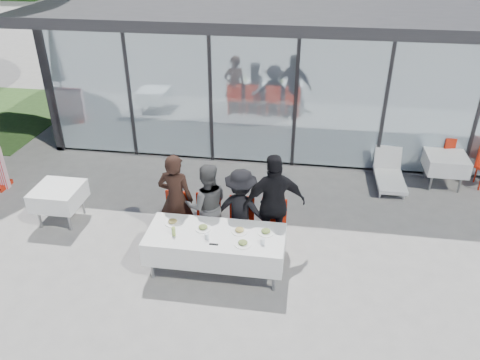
# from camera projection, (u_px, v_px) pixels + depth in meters

# --- Properties ---
(ground) EXTENTS (90.00, 90.00, 0.00)m
(ground) POSITION_uv_depth(u_px,v_px,m) (218.00, 270.00, 7.94)
(ground) COLOR gray
(ground) RESTS_ON ground
(pavilion) EXTENTS (14.80, 8.80, 3.44)m
(pavilion) POSITION_uv_depth(u_px,v_px,m) (337.00, 39.00, 13.68)
(pavilion) COLOR gray
(pavilion) RESTS_ON ground
(dining_table) EXTENTS (2.26, 0.96, 0.75)m
(dining_table) POSITION_uv_depth(u_px,v_px,m) (216.00, 244.00, 7.68)
(dining_table) COLOR white
(dining_table) RESTS_ON ground
(diner_a) EXTENTS (0.70, 0.70, 1.75)m
(diner_a) POSITION_uv_depth(u_px,v_px,m) (176.00, 199.00, 8.28)
(diner_a) COLOR black
(diner_a) RESTS_ON ground
(diner_chair_a) EXTENTS (0.44, 0.44, 0.97)m
(diner_chair_a) POSITION_uv_depth(u_px,v_px,m) (177.00, 215.00, 8.44)
(diner_chair_a) COLOR red
(diner_chair_a) RESTS_ON ground
(diner_b) EXTENTS (0.96, 0.96, 1.60)m
(diner_b) POSITION_uv_depth(u_px,v_px,m) (207.00, 205.00, 8.24)
(diner_b) COLOR #4E4E4E
(diner_b) RESTS_ON ground
(diner_chair_b) EXTENTS (0.44, 0.44, 0.97)m
(diner_chair_b) POSITION_uv_depth(u_px,v_px,m) (208.00, 218.00, 8.37)
(diner_chair_b) COLOR red
(diner_chair_b) RESTS_ON ground
(diner_c) EXTENTS (1.12, 1.12, 1.54)m
(diner_c) POSITION_uv_depth(u_px,v_px,m) (241.00, 210.00, 8.17)
(diner_c) COLOR black
(diner_c) RESTS_ON ground
(diner_chair_c) EXTENTS (0.44, 0.44, 0.97)m
(diner_chair_c) POSITION_uv_depth(u_px,v_px,m) (241.00, 221.00, 8.29)
(diner_chair_c) COLOR red
(diner_chair_c) RESTS_ON ground
(diner_d) EXTENTS (1.38, 1.38, 1.87)m
(diner_d) POSITION_uv_depth(u_px,v_px,m) (274.00, 204.00, 8.02)
(diner_d) COLOR black
(diner_d) RESTS_ON ground
(diner_chair_d) EXTENTS (0.44, 0.44, 0.97)m
(diner_chair_d) POSITION_uv_depth(u_px,v_px,m) (273.00, 223.00, 8.22)
(diner_chair_d) COLOR red
(diner_chair_d) RESTS_ON ground
(plate_a) EXTENTS (0.27, 0.27, 0.07)m
(plate_a) POSITION_uv_depth(u_px,v_px,m) (173.00, 222.00, 7.84)
(plate_a) COLOR white
(plate_a) RESTS_ON dining_table
(plate_b) EXTENTS (0.27, 0.27, 0.07)m
(plate_b) POSITION_uv_depth(u_px,v_px,m) (203.00, 228.00, 7.69)
(plate_b) COLOR white
(plate_b) RESTS_ON dining_table
(plate_c) EXTENTS (0.27, 0.27, 0.07)m
(plate_c) POSITION_uv_depth(u_px,v_px,m) (240.00, 230.00, 7.62)
(plate_c) COLOR white
(plate_c) RESTS_ON dining_table
(plate_d) EXTENTS (0.27, 0.27, 0.07)m
(plate_d) POSITION_uv_depth(u_px,v_px,m) (266.00, 232.00, 7.59)
(plate_d) COLOR white
(plate_d) RESTS_ON dining_table
(plate_extra) EXTENTS (0.27, 0.27, 0.07)m
(plate_extra) POSITION_uv_depth(u_px,v_px,m) (243.00, 243.00, 7.32)
(plate_extra) COLOR white
(plate_extra) RESTS_ON dining_table
(juice_bottle) EXTENTS (0.06, 0.06, 0.15)m
(juice_bottle) POSITION_uv_depth(u_px,v_px,m) (174.00, 231.00, 7.51)
(juice_bottle) COLOR #91B149
(juice_bottle) RESTS_ON dining_table
(drinking_glasses) EXTENTS (0.96, 0.07, 0.10)m
(drinking_glasses) POSITION_uv_depth(u_px,v_px,m) (234.00, 239.00, 7.38)
(drinking_glasses) COLOR silver
(drinking_glasses) RESTS_ON dining_table
(folded_eyeglasses) EXTENTS (0.14, 0.03, 0.01)m
(folded_eyeglasses) POSITION_uv_depth(u_px,v_px,m) (214.00, 244.00, 7.33)
(folded_eyeglasses) COLOR black
(folded_eyeglasses) RESTS_ON dining_table
(spare_table_left) EXTENTS (0.86, 0.86, 0.74)m
(spare_table_left) POSITION_uv_depth(u_px,v_px,m) (58.00, 196.00, 9.00)
(spare_table_left) COLOR white
(spare_table_left) RESTS_ON ground
(spare_table_right) EXTENTS (0.86, 0.86, 0.74)m
(spare_table_right) POSITION_uv_depth(u_px,v_px,m) (445.00, 163.00, 10.22)
(spare_table_right) COLOR white
(spare_table_right) RESTS_ON ground
(spare_chair_b) EXTENTS (0.53, 0.53, 0.97)m
(spare_chair_b) POSITION_uv_depth(u_px,v_px,m) (449.00, 154.00, 10.63)
(spare_chair_b) COLOR red
(spare_chair_b) RESTS_ON ground
(lounger) EXTENTS (0.62, 1.34, 0.72)m
(lounger) POSITION_uv_depth(u_px,v_px,m) (389.00, 172.00, 10.47)
(lounger) COLOR silver
(lounger) RESTS_ON ground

